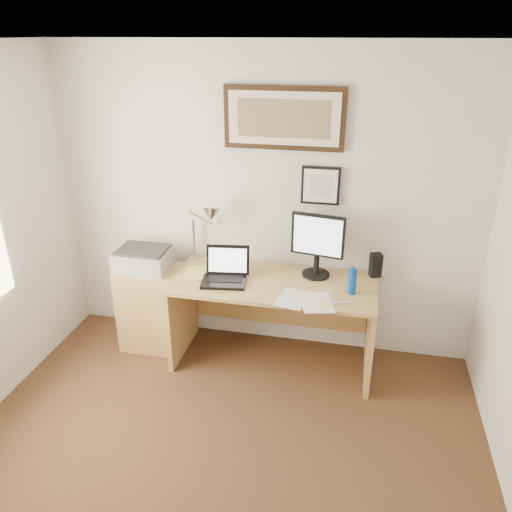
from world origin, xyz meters
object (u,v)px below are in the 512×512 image
(side_cabinet, at_px, (152,307))
(printer, at_px, (143,259))
(lcd_monitor, at_px, (317,242))
(water_bottle, at_px, (352,282))
(desk, at_px, (275,303))
(book, at_px, (185,273))
(laptop, at_px, (225,274))

(side_cabinet, xyz_separation_m, printer, (-0.04, 0.01, 0.45))
(lcd_monitor, xyz_separation_m, printer, (-1.42, -0.12, -0.22))
(water_bottle, height_order, printer, water_bottle)
(side_cabinet, bearing_deg, water_bottle, -3.64)
(water_bottle, bearing_deg, desk, 166.80)
(water_bottle, xyz_separation_m, printer, (-1.71, 0.11, -0.03))
(side_cabinet, height_order, book, book)
(book, bearing_deg, lcd_monitor, 10.73)
(side_cabinet, height_order, laptop, laptop)
(desk, relative_size, lcd_monitor, 3.08)
(desk, bearing_deg, laptop, -159.56)
(side_cabinet, distance_m, desk, 1.08)
(book, height_order, desk, book)
(side_cabinet, relative_size, water_bottle, 3.85)
(water_bottle, xyz_separation_m, lcd_monitor, (-0.29, 0.23, 0.20))
(desk, xyz_separation_m, laptop, (-0.37, -0.14, 0.29))
(lcd_monitor, bearing_deg, side_cabinet, -174.75)
(desk, height_order, laptop, laptop)
(book, bearing_deg, side_cabinet, 168.82)
(water_bottle, distance_m, laptop, 0.98)
(laptop, relative_size, printer, 0.84)
(water_bottle, bearing_deg, book, 178.38)
(side_cabinet, relative_size, book, 3.11)
(side_cabinet, distance_m, printer, 0.45)
(desk, bearing_deg, water_bottle, -13.20)
(laptop, height_order, printer, laptop)
(book, relative_size, desk, 0.15)
(book, distance_m, desk, 0.77)
(lcd_monitor, bearing_deg, water_bottle, -38.77)
(desk, distance_m, laptop, 0.49)
(laptop, relative_size, lcd_monitor, 0.71)
(laptop, distance_m, printer, 0.74)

